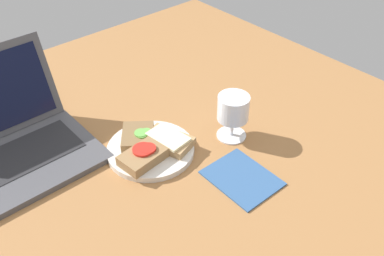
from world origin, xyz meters
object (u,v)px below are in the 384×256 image
(wine_glass, at_px, (233,110))
(sandwich_with_tomato, at_px, (145,155))
(napkin, at_px, (242,178))
(sandwich_with_cheese, at_px, (168,140))
(laptop, at_px, (10,141))
(sandwich_with_cucumber, at_px, (138,136))
(plate, at_px, (151,150))

(wine_glass, bearing_deg, sandwich_with_tomato, 165.44)
(sandwich_with_tomato, bearing_deg, napkin, -53.52)
(sandwich_with_cheese, relative_size, laptop, 0.38)
(sandwich_with_tomato, height_order, wine_glass, wine_glass)
(sandwich_with_tomato, bearing_deg, sandwich_with_cucumber, 65.85)
(wine_glass, bearing_deg, laptop, 146.88)
(sandwich_with_tomato, relative_size, laptop, 0.35)
(sandwich_with_cheese, bearing_deg, sandwich_with_tomato, -173.97)
(sandwich_with_tomato, distance_m, sandwich_with_cheese, 0.08)
(plate, relative_size, wine_glass, 1.78)
(sandwich_with_cucumber, height_order, wine_glass, wine_glass)
(sandwich_with_cucumber, height_order, sandwich_with_tomato, sandwich_with_tomato)
(wine_glass, bearing_deg, napkin, -126.50)
(plate, distance_m, wine_glass, 0.22)
(wine_glass, bearing_deg, sandwich_with_cheese, 156.05)
(wine_glass, height_order, napkin, wine_glass)
(napkin, bearing_deg, plate, 115.53)
(plate, xyz_separation_m, sandwich_with_cheese, (0.04, -0.02, 0.02))
(plate, distance_m, sandwich_with_cucumber, 0.05)
(sandwich_with_cucumber, relative_size, napkin, 0.78)
(sandwich_with_cheese, xyz_separation_m, laptop, (-0.30, 0.23, 0.02))
(sandwich_with_cucumber, bearing_deg, sandwich_with_tomato, -114.15)
(plate, bearing_deg, wine_glass, -23.92)
(sandwich_with_cucumber, distance_m, wine_glass, 0.24)
(laptop, distance_m, napkin, 0.55)
(sandwich_with_tomato, relative_size, napkin, 0.78)
(sandwich_with_tomato, xyz_separation_m, wine_glass, (0.23, -0.06, 0.05))
(sandwich_with_cheese, height_order, napkin, sandwich_with_cheese)
(plate, xyz_separation_m, laptop, (-0.26, 0.21, 0.04))
(laptop, bearing_deg, napkin, -49.51)
(wine_glass, distance_m, laptop, 0.54)
(sandwich_with_cheese, xyz_separation_m, napkin, (0.06, -0.19, -0.02))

